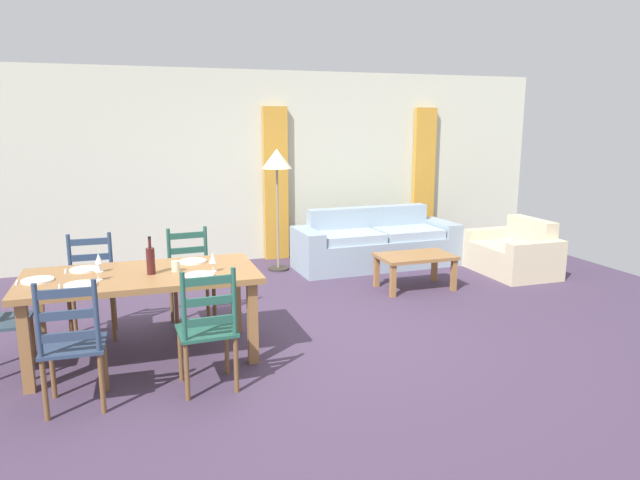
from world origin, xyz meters
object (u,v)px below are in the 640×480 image
object	(u,v)px
dining_chair_near_left	(72,345)
coffee_cup_primary	(176,266)
dining_chair_far_left	(92,286)
armchair_upholstered	(515,254)
wine_glass_near_right	(213,259)
couch	(375,245)
wine_glass_near_left	(98,267)
wine_glass_far_left	(99,259)
dining_table	(142,283)
dining_chair_near_right	(208,329)
standing_lamp	(277,166)
dining_chair_far_right	(191,278)
coffee_table	(415,260)
wine_bottle	(151,260)

from	to	relation	value
dining_chair_near_left	coffee_cup_primary	world-z (taller)	dining_chair_near_left
dining_chair_far_left	armchair_upholstered	bearing A→B (deg)	7.41
coffee_cup_primary	wine_glass_near_right	bearing A→B (deg)	-20.38
dining_chair_near_left	couch	size ratio (longest dim) A/B	0.42
dining_chair_near_left	wine_glass_near_left	world-z (taller)	dining_chair_near_left
armchair_upholstered	wine_glass_far_left	bearing A→B (deg)	-166.21
dining_table	armchair_upholstered	world-z (taller)	dining_table
dining_chair_near_right	standing_lamp	bearing A→B (deg)	67.25
wine_glass_near_left	wine_glass_far_left	bearing A→B (deg)	90.45
dining_chair_near_left	dining_chair_near_right	distance (m)	0.92
dining_chair_far_right	coffee_table	xyz separation A→B (m)	(2.69, 0.41, -0.12)
dining_table	dining_chair_far_right	world-z (taller)	dining_chair_far_right
wine_bottle	couch	size ratio (longest dim) A/B	0.14
dining_chair_far_left	standing_lamp	size ratio (longest dim) A/B	0.59
dining_chair_near_right	wine_glass_far_left	xyz separation A→B (m)	(-0.76, 0.91, 0.38)
coffee_table	standing_lamp	world-z (taller)	standing_lamp
wine_glass_near_left	coffee_cup_primary	bearing A→B (deg)	8.66
standing_lamp	wine_glass_far_left	bearing A→B (deg)	-131.80
wine_bottle	armchair_upholstered	xyz separation A→B (m)	(4.71, 1.46, -0.62)
coffee_table	wine_glass_near_left	bearing A→B (deg)	-159.92
dining_chair_near_left	wine_glass_near_left	size ratio (longest dim) A/B	5.96
dining_chair_far_right	standing_lamp	xyz separation A→B (m)	(1.35, 1.81, 0.93)
dining_chair_far_left	couch	xyz separation A→B (m)	(3.61, 1.65, -0.19)
wine_glass_far_left	couch	bearing A→B (deg)	32.42
dining_table	wine_glass_far_left	world-z (taller)	wine_glass_far_left
couch	wine_glass_near_left	bearing A→B (deg)	-144.55
dining_chair_far_left	dining_chair_far_right	size ratio (longest dim) A/B	1.00
wine_glass_near_right	standing_lamp	world-z (taller)	standing_lamp
dining_table	armchair_upholstered	distance (m)	5.01
wine_bottle	dining_chair_near_right	bearing A→B (deg)	-63.47
coffee_table	dining_chair_far_left	bearing A→B (deg)	-173.18
dining_chair_far_right	wine_glass_near_left	world-z (taller)	dining_chair_far_right
dining_table	dining_chair_near_left	size ratio (longest dim) A/B	1.98
dining_table	coffee_table	bearing A→B (deg)	20.03
dining_chair_far_left	wine_glass_far_left	distance (m)	0.70
dining_chair_near_right	armchair_upholstered	distance (m)	4.87
dining_table	armchair_upholstered	size ratio (longest dim) A/B	1.63
dining_chair_near_right	wine_glass_near_right	size ratio (longest dim) A/B	5.96
standing_lamp	coffee_table	bearing A→B (deg)	-46.30
dining_chair_near_left	wine_bottle	distance (m)	0.99
armchair_upholstered	standing_lamp	xyz separation A→B (m)	(-2.97, 1.15, 1.16)
dining_chair_far_left	coffee_cup_primary	size ratio (longest dim) A/B	10.67
coffee_cup_primary	coffee_table	world-z (taller)	coffee_cup_primary
dining_chair_far_right	wine_glass_near_right	distance (m)	0.96
wine_glass_far_left	standing_lamp	size ratio (longest dim) A/B	0.10
armchair_upholstered	wine_glass_near_left	bearing A→B (deg)	-163.41
dining_table	coffee_table	world-z (taller)	dining_table
dining_chair_near_right	standing_lamp	size ratio (longest dim) A/B	0.59
dining_chair_far_left	wine_glass_near_right	bearing A→B (deg)	-40.41
dining_chair_near_left	wine_bottle	world-z (taller)	wine_bottle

